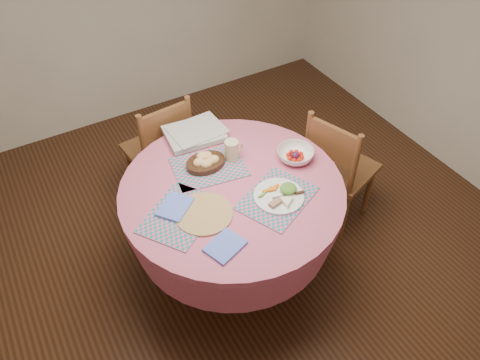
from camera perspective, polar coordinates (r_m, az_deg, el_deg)
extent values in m
plane|color=#331C0F|center=(3.12, -0.81, -10.72)|extent=(4.00, 4.00, 0.00)
cylinder|color=#C35B75|center=(2.56, -0.97, -1.20)|extent=(1.24, 1.24, 0.04)
cone|color=#C35B75|center=(2.68, -0.92, -3.76)|extent=(1.24, 1.24, 0.30)
cylinder|color=black|center=(2.94, -0.85, -8.23)|extent=(0.14, 0.14, 0.44)
cylinder|color=black|center=(3.10, -0.81, -10.39)|extent=(0.56, 0.56, 0.06)
cube|color=brown|center=(3.21, 12.10, 1.44)|extent=(0.51, 0.52, 0.04)
cylinder|color=brown|center=(3.42, 15.40, -1.10)|extent=(0.05, 0.05, 0.43)
cylinder|color=brown|center=(3.52, 10.64, 1.44)|extent=(0.05, 0.05, 0.43)
cylinder|color=brown|center=(3.20, 12.61, -4.20)|extent=(0.05, 0.05, 0.43)
cylinder|color=brown|center=(3.31, 7.63, -1.39)|extent=(0.05, 0.05, 0.43)
cylinder|color=brown|center=(2.88, 13.76, 1.60)|extent=(0.05, 0.05, 0.47)
cylinder|color=brown|center=(3.00, 8.21, 4.49)|extent=(0.05, 0.05, 0.47)
cube|color=brown|center=(2.88, 11.18, 4.50)|extent=(0.14, 0.33, 0.23)
cube|color=brown|center=(3.34, -9.93, 3.64)|extent=(0.45, 0.44, 0.04)
cylinder|color=brown|center=(3.64, -8.40, 3.43)|extent=(0.04, 0.04, 0.42)
cylinder|color=brown|center=(3.54, -13.15, 1.29)|extent=(0.04, 0.04, 0.42)
cylinder|color=brown|center=(3.42, -5.74, 0.63)|extent=(0.04, 0.04, 0.42)
cylinder|color=brown|center=(3.32, -10.72, -1.73)|extent=(0.04, 0.04, 0.42)
cylinder|color=brown|center=(3.12, -6.13, 6.45)|extent=(0.04, 0.04, 0.47)
cylinder|color=brown|center=(3.01, -11.65, 4.06)|extent=(0.04, 0.04, 0.47)
cube|color=brown|center=(3.00, -9.04, 6.69)|extent=(0.34, 0.06, 0.23)
cube|color=#167F74|center=(2.49, 4.56, -2.20)|extent=(0.49, 0.44, 0.01)
cube|color=#167F74|center=(2.42, -7.33, -4.24)|extent=(0.50, 0.47, 0.01)
cube|color=#167F74|center=(2.67, -3.80, 1.58)|extent=(0.44, 0.36, 0.01)
cylinder|color=olive|center=(2.41, -4.43, -4.12)|extent=(0.30, 0.30, 0.01)
cube|color=#5771E1|center=(2.27, -1.84, -8.06)|extent=(0.22, 0.19, 0.01)
cube|color=#5771E1|center=(2.45, -7.92, -3.26)|extent=(0.23, 0.22, 0.01)
cylinder|color=white|center=(2.49, 4.75, -1.97)|extent=(0.27, 0.27, 0.01)
ellipsoid|color=#296221|center=(2.49, 6.06, -1.21)|extent=(0.11, 0.11, 0.04)
cylinder|color=#FBEFC8|center=(2.44, 5.43, -2.68)|extent=(0.12, 0.12, 0.02)
cube|color=brown|center=(2.43, 3.96, -2.73)|extent=(0.07, 0.05, 0.02)
cube|color=silver|center=(2.47, 5.54, -2.05)|extent=(0.15, 0.05, 0.00)
cylinder|color=black|center=(2.66, -4.21, 2.07)|extent=(0.23, 0.23, 0.03)
ellipsoid|color=#FEC882|center=(2.63, -5.03, 2.35)|extent=(0.07, 0.06, 0.05)
ellipsoid|color=#FEC882|center=(2.67, -4.16, 3.15)|extent=(0.07, 0.06, 0.05)
ellipsoid|color=#FEC882|center=(2.64, -3.28, 2.69)|extent=(0.07, 0.06, 0.05)
ellipsoid|color=#FEC882|center=(2.62, -4.15, 2.20)|extent=(0.07, 0.06, 0.05)
ellipsoid|color=#FEC882|center=(2.67, -4.64, 3.13)|extent=(0.07, 0.06, 0.05)
cylinder|color=beige|center=(2.67, -1.04, 3.65)|extent=(0.08, 0.08, 0.12)
torus|color=beige|center=(2.69, -0.24, 3.95)|extent=(0.07, 0.01, 0.07)
imported|color=white|center=(2.72, 6.76, 3.08)|extent=(0.28, 0.28, 0.07)
sphere|color=red|center=(2.74, 7.43, 3.20)|extent=(0.03, 0.03, 0.03)
sphere|color=red|center=(2.75, 6.89, 3.45)|extent=(0.03, 0.03, 0.03)
sphere|color=red|center=(2.75, 6.27, 3.40)|extent=(0.03, 0.03, 0.03)
sphere|color=red|center=(2.73, 5.92, 3.07)|extent=(0.03, 0.03, 0.03)
sphere|color=red|center=(2.70, 6.05, 2.65)|extent=(0.03, 0.03, 0.03)
sphere|color=red|center=(2.69, 6.60, 2.39)|extent=(0.03, 0.03, 0.03)
sphere|color=red|center=(2.70, 7.23, 2.44)|extent=(0.03, 0.03, 0.03)
sphere|color=red|center=(2.72, 7.57, 2.78)|extent=(0.03, 0.03, 0.03)
sphere|color=#431332|center=(2.72, 6.75, 2.97)|extent=(0.05, 0.05, 0.05)
cube|color=silver|center=(2.88, -5.60, 5.64)|extent=(0.37, 0.30, 0.03)
cube|color=silver|center=(2.87, -5.27, 6.11)|extent=(0.33, 0.27, 0.01)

